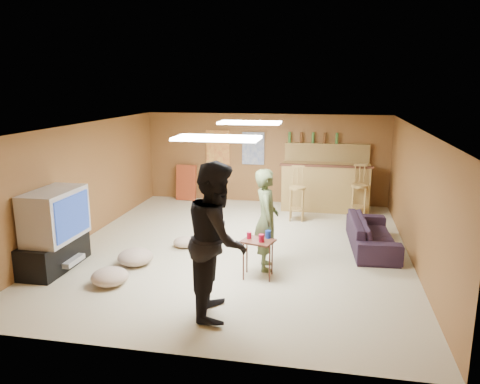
% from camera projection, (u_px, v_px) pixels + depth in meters
% --- Properties ---
extents(ground, '(7.00, 7.00, 0.00)m').
position_uv_depth(ground, '(238.00, 248.00, 8.52)').
color(ground, '#BAB18E').
rests_on(ground, ground).
extents(ceiling, '(6.00, 7.00, 0.02)m').
position_uv_depth(ceiling, '(238.00, 127.00, 8.02)').
color(ceiling, silver).
rests_on(ceiling, ground).
extents(wall_back, '(6.00, 0.02, 2.20)m').
position_uv_depth(wall_back, '(265.00, 158.00, 11.61)').
color(wall_back, brown).
rests_on(wall_back, ground).
extents(wall_front, '(6.00, 0.02, 2.20)m').
position_uv_depth(wall_front, '(173.00, 261.00, 4.92)').
color(wall_front, brown).
rests_on(wall_front, ground).
extents(wall_left, '(0.02, 7.00, 2.20)m').
position_uv_depth(wall_left, '(82.00, 182.00, 8.82)').
color(wall_left, brown).
rests_on(wall_left, ground).
extents(wall_right, '(0.02, 7.00, 2.20)m').
position_uv_depth(wall_right, '(416.00, 197.00, 7.71)').
color(wall_right, brown).
rests_on(wall_right, ground).
extents(tv_stand, '(0.55, 1.30, 0.50)m').
position_uv_depth(tv_stand, '(54.00, 253.00, 7.53)').
color(tv_stand, black).
rests_on(tv_stand, ground).
extents(dvd_box, '(0.35, 0.50, 0.08)m').
position_uv_depth(dvd_box, '(67.00, 260.00, 7.51)').
color(dvd_box, '#B2B2B7').
rests_on(dvd_box, tv_stand).
extents(tv_body, '(0.60, 1.10, 0.80)m').
position_uv_depth(tv_body, '(55.00, 215.00, 7.37)').
color(tv_body, '#B2B2B7').
rests_on(tv_body, tv_stand).
extents(tv_screen, '(0.02, 0.95, 0.65)m').
position_uv_depth(tv_screen, '(73.00, 216.00, 7.31)').
color(tv_screen, navy).
rests_on(tv_screen, tv_body).
extents(bar_counter, '(2.00, 0.60, 1.10)m').
position_uv_depth(bar_counter, '(325.00, 187.00, 10.93)').
color(bar_counter, olive).
rests_on(bar_counter, ground).
extents(bar_lip, '(2.10, 0.12, 0.05)m').
position_uv_depth(bar_lip, '(326.00, 166.00, 10.57)').
color(bar_lip, '#452216').
rests_on(bar_lip, bar_counter).
extents(bar_shelf, '(2.00, 0.18, 0.05)m').
position_uv_depth(bar_shelf, '(327.00, 144.00, 11.15)').
color(bar_shelf, olive).
rests_on(bar_shelf, bar_backing).
extents(bar_backing, '(2.00, 0.14, 0.60)m').
position_uv_depth(bar_backing, '(327.00, 157.00, 11.23)').
color(bar_backing, olive).
rests_on(bar_backing, bar_counter).
extents(poster_left, '(0.60, 0.03, 0.85)m').
position_uv_depth(poster_left, '(218.00, 147.00, 11.74)').
color(poster_left, '#BF3F26').
rests_on(poster_left, wall_back).
extents(poster_right, '(0.55, 0.03, 0.80)m').
position_uv_depth(poster_right, '(253.00, 148.00, 11.57)').
color(poster_right, '#334C99').
rests_on(poster_right, wall_back).
extents(folding_chair_stack, '(0.50, 0.26, 0.91)m').
position_uv_depth(folding_chair_stack, '(186.00, 183.00, 11.94)').
color(folding_chair_stack, '#9A3A1C').
rests_on(folding_chair_stack, ground).
extents(ceiling_panel_front, '(1.20, 0.60, 0.04)m').
position_uv_depth(ceiling_panel_front, '(217.00, 138.00, 6.59)').
color(ceiling_panel_front, white).
rests_on(ceiling_panel_front, ceiling).
extents(ceiling_panel_back, '(1.20, 0.60, 0.04)m').
position_uv_depth(ceiling_panel_back, '(250.00, 123.00, 9.17)').
color(ceiling_panel_back, white).
rests_on(ceiling_panel_back, ceiling).
extents(person_olive, '(0.51, 0.67, 1.63)m').
position_uv_depth(person_olive, '(266.00, 220.00, 7.41)').
color(person_olive, '#495531').
rests_on(person_olive, ground).
extents(person_black, '(0.90, 1.08, 2.00)m').
position_uv_depth(person_black, '(217.00, 239.00, 5.92)').
color(person_black, black).
rests_on(person_black, ground).
extents(sofa, '(0.86, 1.94, 0.55)m').
position_uv_depth(sofa, '(372.00, 234.00, 8.43)').
color(sofa, black).
rests_on(sofa, ground).
extents(tray_table, '(0.55, 0.49, 0.60)m').
position_uv_depth(tray_table, '(258.00, 259.00, 7.17)').
color(tray_table, '#452216').
rests_on(tray_table, ground).
extents(cup_red_near, '(0.09, 0.09, 0.10)m').
position_uv_depth(cup_red_near, '(249.00, 235.00, 7.16)').
color(cup_red_near, '#A40A28').
rests_on(cup_red_near, tray_table).
extents(cup_red_far, '(0.10, 0.10, 0.12)m').
position_uv_depth(cup_red_far, '(261.00, 238.00, 7.00)').
color(cup_red_far, '#A40A28').
rests_on(cup_red_far, tray_table).
extents(cup_blue, '(0.10, 0.10, 0.12)m').
position_uv_depth(cup_blue, '(268.00, 234.00, 7.18)').
color(cup_blue, navy).
rests_on(cup_blue, tray_table).
extents(bar_stool_left, '(0.49, 0.49, 1.19)m').
position_uv_depth(bar_stool_left, '(297.00, 194.00, 10.12)').
color(bar_stool_left, olive).
rests_on(bar_stool_left, ground).
extents(bar_stool_right, '(0.41, 0.41, 1.28)m').
position_uv_depth(bar_stool_right, '(359.00, 190.00, 10.30)').
color(bar_stool_right, olive).
rests_on(bar_stool_right, ground).
extents(cushion_near_tv, '(0.73, 0.73, 0.26)m').
position_uv_depth(cushion_near_tv, '(135.00, 257.00, 7.71)').
color(cushion_near_tv, tan).
rests_on(cushion_near_tv, ground).
extents(cushion_mid, '(0.51, 0.51, 0.18)m').
position_uv_depth(cushion_mid, '(184.00, 242.00, 8.55)').
color(cushion_mid, tan).
rests_on(cushion_mid, ground).
extents(cushion_far, '(0.65, 0.65, 0.25)m').
position_uv_depth(cushion_far, '(110.00, 277.00, 6.94)').
color(cushion_far, tan).
rests_on(cushion_far, ground).
extents(bottle_row, '(1.20, 0.08, 0.26)m').
position_uv_depth(bottle_row, '(313.00, 138.00, 11.15)').
color(bottle_row, '#3F7233').
rests_on(bottle_row, bar_shelf).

